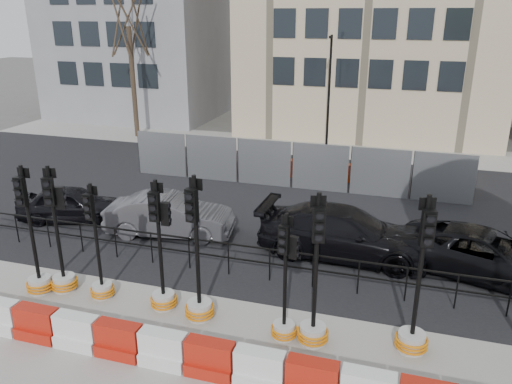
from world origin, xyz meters
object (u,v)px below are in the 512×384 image
(car_a, at_px, (72,204))
(car_c, at_px, (344,233))
(traffic_signal_d, at_px, (162,279))
(traffic_signal_a, at_px, (37,268))
(traffic_signal_h, at_px, (414,321))

(car_a, relative_size, car_c, 0.75)
(traffic_signal_d, height_order, car_a, traffic_signal_d)
(traffic_signal_d, distance_m, car_c, 5.75)
(traffic_signal_d, relative_size, car_a, 0.86)
(car_a, height_order, car_c, car_c)
(traffic_signal_d, bearing_deg, traffic_signal_a, -177.10)
(traffic_signal_a, bearing_deg, car_c, 28.54)
(car_a, distance_m, car_c, 9.59)
(traffic_signal_h, relative_size, car_a, 0.92)
(traffic_signal_a, bearing_deg, traffic_signal_d, 1.84)
(traffic_signal_a, bearing_deg, traffic_signal_h, -0.73)
(traffic_signal_a, xyz_separation_m, car_c, (7.41, 4.49, 0.03))
(traffic_signal_a, relative_size, car_a, 0.89)
(traffic_signal_h, relative_size, car_c, 0.69)
(traffic_signal_d, xyz_separation_m, traffic_signal_h, (5.96, 0.04, -0.06))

